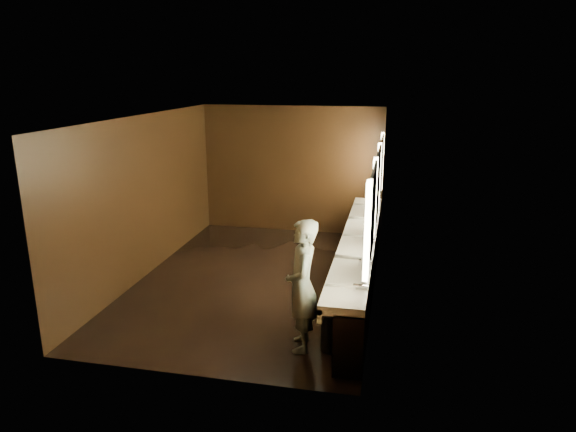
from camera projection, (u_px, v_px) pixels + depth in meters
The scene contains 10 objects.
floor at pixel (258, 280), 8.94m from camera, with size 6.00×6.00×0.00m, color black.
ceiling at pixel (255, 117), 8.19m from camera, with size 4.00×6.00×0.02m, color #2D2D2B.
wall_back at pixel (292, 170), 11.39m from camera, with size 4.00×0.02×2.80m, color black.
wall_front at pixel (185, 266), 5.74m from camera, with size 4.00×0.02×2.80m, color black.
wall_left at pixel (146, 196), 8.96m from camera, with size 0.02×6.00×2.80m, color black.
wall_right at pixel (377, 208), 8.17m from camera, with size 0.02×6.00×2.80m, color black.
sink_counter at pixel (362, 260), 8.45m from camera, with size 0.55×5.40×1.01m.
mirror_band at pixel (377, 187), 8.08m from camera, with size 0.06×5.03×1.15m.
person at pixel (302, 286), 6.52m from camera, with size 0.64×0.42×1.74m, color #83B3C3.
trash_bin at pixel (333, 331), 6.64m from camera, with size 0.33×0.33×0.51m, color black.
Camera 1 is at (2.23, -8.02, 3.48)m, focal length 32.00 mm.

